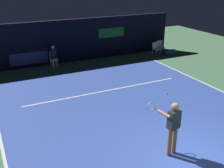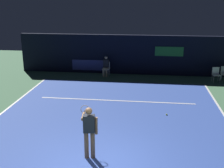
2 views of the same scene
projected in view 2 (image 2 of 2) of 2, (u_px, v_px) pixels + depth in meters
The scene contains 10 objects.
ground_plane at pixel (112, 115), 12.42m from camera, with size 28.85×28.85×0.00m, color #4C7A56.
court_surface at pixel (112, 115), 12.42m from camera, with size 9.84×10.14×0.01m, color #3856B2.
line_sideline_right at pixel (7, 109), 13.00m from camera, with size 0.10×10.14×0.01m, color white.
line_service at pixel (116, 101), 14.10m from camera, with size 7.68×0.10×0.01m, color white.
back_wall at pixel (125, 55), 18.80m from camera, with size 14.20×0.33×2.60m.
tennis_player at pixel (89, 129), 8.84m from camera, with size 0.71×0.93×1.73m.
line_judge_on_chair at pixel (106, 66), 18.42m from camera, with size 0.48×0.56×1.32m.
courtside_chair_near at pixel (224, 73), 17.37m from camera, with size 0.47×0.45×0.88m.
courtside_chair_far at pixel (216, 74), 17.18m from camera, with size 0.48×0.45×0.88m.
tennis_ball at pixel (167, 114), 12.37m from camera, with size 0.07×0.07×0.07m, color #CCE033.
Camera 2 is at (1.43, -7.32, 4.93)m, focal length 45.52 mm.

